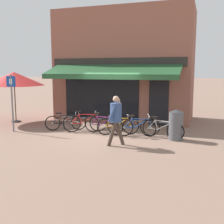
{
  "coord_description": "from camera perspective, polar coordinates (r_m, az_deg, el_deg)",
  "views": [
    {
      "loc": [
        3.96,
        -10.34,
        2.59
      ],
      "look_at": [
        0.68,
        -0.72,
        1.05
      ],
      "focal_mm": 45.0,
      "sensor_mm": 36.0,
      "label": 1
    }
  ],
  "objects": [
    {
      "name": "bicycle_silver",
      "position": [
        10.8,
        9.99,
        -3.38
      ],
      "size": [
        1.77,
        0.64,
        0.84
      ],
      "rotation": [
        0.09,
        0.0,
        -0.22
      ],
      "color": "black",
      "rests_on": "ground_plane"
    },
    {
      "name": "shop_front",
      "position": [
        14.96,
        2.58,
        9.35
      ],
      "size": [
        6.96,
        4.5,
        5.58
      ],
      "color": "#8E5647",
      "rests_on": "ground_plane"
    },
    {
      "name": "bike_rack_rail",
      "position": [
        11.57,
        0.09,
        -1.86
      ],
      "size": [
        4.62,
        0.04,
        0.57
      ],
      "color": "#47494F",
      "rests_on": "ground_plane"
    },
    {
      "name": "bicycle_orange",
      "position": [
        11.28,
        1.21,
        -2.78
      ],
      "size": [
        1.6,
        0.89,
        0.83
      ],
      "rotation": [
        -0.11,
        0.0,
        0.45
      ],
      "color": "black",
      "rests_on": "ground_plane"
    },
    {
      "name": "litter_bin",
      "position": [
        10.65,
        12.87,
        -2.54
      ],
      "size": [
        0.53,
        0.53,
        1.14
      ],
      "color": "#515459",
      "rests_on": "ground_plane"
    },
    {
      "name": "bicycle_red",
      "position": [
        11.84,
        -5.51,
        -2.11
      ],
      "size": [
        1.72,
        0.92,
        0.9
      ],
      "rotation": [
        -0.09,
        0.0,
        0.45
      ],
      "color": "black",
      "rests_on": "ground_plane"
    },
    {
      "name": "bicycle_black",
      "position": [
        12.2,
        -9.41,
        -2.06
      ],
      "size": [
        1.64,
        0.88,
        0.82
      ],
      "rotation": [
        0.11,
        0.0,
        0.45
      ],
      "color": "black",
      "rests_on": "ground_plane"
    },
    {
      "name": "parking_sign",
      "position": [
        12.39,
        -19.69,
        2.88
      ],
      "size": [
        0.44,
        0.07,
        2.39
      ],
      "color": "slate",
      "rests_on": "ground_plane"
    },
    {
      "name": "bicycle_blue",
      "position": [
        11.02,
        5.25,
        -2.99
      ],
      "size": [
        1.7,
        0.76,
        0.87
      ],
      "rotation": [
        0.11,
        0.0,
        0.37
      ],
      "color": "black",
      "rests_on": "ground_plane"
    },
    {
      "name": "pedestrian_adult",
      "position": [
        9.55,
        0.81,
        -0.68
      ],
      "size": [
        0.57,
        0.71,
        1.73
      ],
      "rotation": [
        0.0,
        0.0,
        0.18
      ],
      "color": "#47382D",
      "rests_on": "ground_plane"
    },
    {
      "name": "bicycle_purple",
      "position": [
        11.42,
        -1.82,
        -2.54
      ],
      "size": [
        1.79,
        0.55,
        0.88
      ],
      "rotation": [
        0.12,
        0.0,
        -0.13
      ],
      "color": "black",
      "rests_on": "ground_plane"
    },
    {
      "name": "ground_plane",
      "position": [
        11.38,
        -2.09,
        -4.56
      ],
      "size": [
        160.0,
        160.0,
        0.0
      ],
      "primitive_type": "plane",
      "color": "#846656"
    },
    {
      "name": "cafe_parasol",
      "position": [
        14.62,
        -19.3,
        6.39
      ],
      "size": [
        2.92,
        2.92,
        2.48
      ],
      "color": "#4C3D2D",
      "rests_on": "ground_plane"
    }
  ]
}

